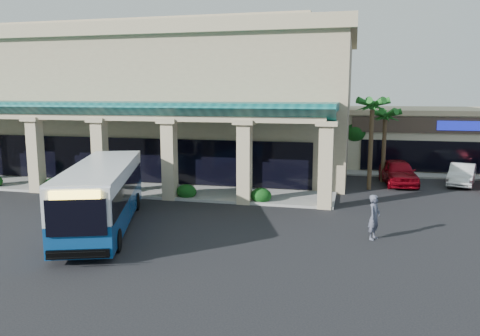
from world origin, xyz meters
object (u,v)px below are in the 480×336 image
(transit_bus, at_px, (103,196))
(car_white, at_px, (462,174))
(car_silver, at_px, (398,172))
(pedestrian, at_px, (374,217))

(transit_bus, distance_m, car_white, 23.83)
(car_silver, bearing_deg, car_white, 4.11)
(pedestrian, bearing_deg, car_silver, 13.90)
(pedestrian, relative_size, car_silver, 0.38)
(transit_bus, bearing_deg, car_silver, 25.14)
(pedestrian, distance_m, car_white, 15.23)
(pedestrian, height_order, car_white, pedestrian)
(transit_bus, bearing_deg, pedestrian, -14.28)
(car_silver, bearing_deg, transit_bus, -142.38)
(pedestrian, relative_size, car_white, 0.44)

